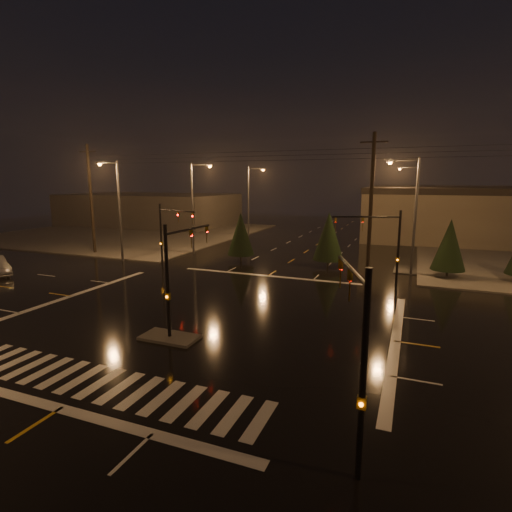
% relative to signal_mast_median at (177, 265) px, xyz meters
% --- Properties ---
extents(ground, '(140.00, 140.00, 0.00)m').
position_rel_signal_mast_median_xyz_m(ground, '(-0.00, 3.07, -3.75)').
color(ground, black).
rests_on(ground, ground).
extents(sidewalk_nw, '(36.00, 36.00, 0.12)m').
position_rel_signal_mast_median_xyz_m(sidewalk_nw, '(-30.00, 33.07, -3.69)').
color(sidewalk_nw, '#45423D').
rests_on(sidewalk_nw, ground).
extents(median_island, '(3.00, 1.60, 0.15)m').
position_rel_signal_mast_median_xyz_m(median_island, '(-0.00, -0.93, -3.68)').
color(median_island, '#45423D').
rests_on(median_island, ground).
extents(crosswalk, '(15.00, 2.60, 0.01)m').
position_rel_signal_mast_median_xyz_m(crosswalk, '(-0.00, -5.93, -3.75)').
color(crosswalk, beige).
rests_on(crosswalk, ground).
extents(stop_bar_near, '(16.00, 0.50, 0.01)m').
position_rel_signal_mast_median_xyz_m(stop_bar_near, '(-0.00, -7.93, -3.75)').
color(stop_bar_near, beige).
rests_on(stop_bar_near, ground).
extents(stop_bar_far, '(16.00, 0.50, 0.01)m').
position_rel_signal_mast_median_xyz_m(stop_bar_far, '(-0.00, 14.07, -3.75)').
color(stop_bar_far, beige).
rests_on(stop_bar_far, ground).
extents(commercial_block, '(30.00, 18.00, 5.60)m').
position_rel_signal_mast_median_xyz_m(commercial_block, '(-35.00, 45.07, -0.95)').
color(commercial_block, '#443F3B').
rests_on(commercial_block, ground).
extents(signal_mast_median, '(0.25, 4.59, 6.00)m').
position_rel_signal_mast_median_xyz_m(signal_mast_median, '(0.00, 0.00, 0.00)').
color(signal_mast_median, black).
rests_on(signal_mast_median, ground).
extents(signal_mast_ne, '(4.84, 1.86, 6.00)m').
position_rel_signal_mast_median_xyz_m(signal_mast_ne, '(9.50, 13.21, 0.04)').
color(signal_mast_ne, black).
rests_on(signal_mast_ne, ground).
extents(signal_mast_nw, '(4.84, 1.86, 6.00)m').
position_rel_signal_mast_median_xyz_m(signal_mast_nw, '(-9.50, 13.21, 0.04)').
color(signal_mast_nw, black).
rests_on(signal_mast_nw, ground).
extents(signal_mast_se, '(1.55, 3.87, 6.00)m').
position_rel_signal_mast_median_xyz_m(signal_mast_se, '(10.23, -6.68, -0.04)').
color(signal_mast_se, black).
rests_on(signal_mast_se, ground).
extents(streetlight_1, '(2.77, 0.32, 10.00)m').
position_rel_signal_mast_median_xyz_m(streetlight_1, '(-11.18, 21.07, 2.05)').
color(streetlight_1, '#38383A').
rests_on(streetlight_1, ground).
extents(streetlight_2, '(2.77, 0.32, 10.00)m').
position_rel_signal_mast_median_xyz_m(streetlight_2, '(-11.18, 37.07, 2.05)').
color(streetlight_2, '#38383A').
rests_on(streetlight_2, ground).
extents(streetlight_3, '(2.77, 0.32, 10.00)m').
position_rel_signal_mast_median_xyz_m(streetlight_3, '(11.18, 19.07, 2.05)').
color(streetlight_3, '#38383A').
rests_on(streetlight_3, ground).
extents(streetlight_4, '(2.77, 0.32, 10.00)m').
position_rel_signal_mast_median_xyz_m(streetlight_4, '(11.18, 39.07, 2.05)').
color(streetlight_4, '#38383A').
rests_on(streetlight_4, ground).
extents(streetlight_5, '(0.32, 2.77, 10.00)m').
position_rel_signal_mast_median_xyz_m(streetlight_5, '(-16.00, 14.26, 2.05)').
color(streetlight_5, '#38383A').
rests_on(streetlight_5, ground).
extents(utility_pole_0, '(2.20, 0.32, 12.00)m').
position_rel_signal_mast_median_xyz_m(utility_pole_0, '(-22.00, 17.07, 2.38)').
color(utility_pole_0, black).
rests_on(utility_pole_0, ground).
extents(utility_pole_1, '(2.20, 0.32, 12.00)m').
position_rel_signal_mast_median_xyz_m(utility_pole_1, '(8.00, 17.07, 2.38)').
color(utility_pole_1, black).
rests_on(utility_pole_1, ground).
extents(conifer_0, '(2.76, 2.76, 5.01)m').
position_rel_signal_mast_median_xyz_m(conifer_0, '(14.34, 19.10, -0.90)').
color(conifer_0, black).
rests_on(conifer_0, ground).
extents(conifer_3, '(2.72, 2.72, 4.95)m').
position_rel_signal_mast_median_xyz_m(conifer_3, '(-4.72, 18.95, -0.93)').
color(conifer_3, black).
rests_on(conifer_3, ground).
extents(conifer_4, '(2.91, 2.91, 5.25)m').
position_rel_signal_mast_median_xyz_m(conifer_4, '(4.05, 19.62, -0.78)').
color(conifer_4, black).
rests_on(conifer_4, ground).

